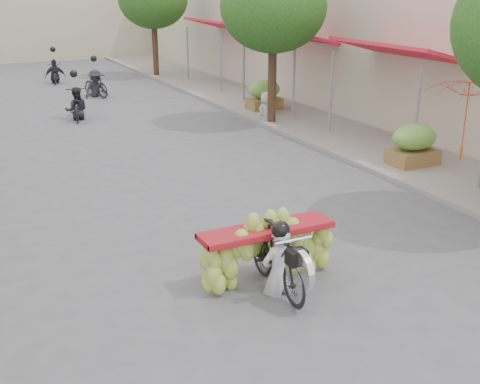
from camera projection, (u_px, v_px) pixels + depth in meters
name	position (u px, v px, depth m)	size (l,w,h in m)	color
sidewalk_right	(297.00, 113.00, 21.68)	(4.00, 60.00, 0.12)	gray
shophouse_row_right	(431.00, 27.00, 21.94)	(9.77, 40.00, 6.00)	#BCAF9C
far_building	(8.00, 0.00, 37.15)	(20.00, 6.00, 7.00)	#B2A68D
street_tree_mid	(273.00, 7.00, 18.95)	(3.40, 3.40, 5.25)	#3A2719
produce_crate_mid	(414.00, 142.00, 15.20)	(1.20, 0.88, 1.16)	brown
produce_crate_far	(264.00, 93.00, 21.98)	(1.20, 0.88, 1.16)	brown
banana_motorbike	(274.00, 248.00, 9.20)	(2.20, 1.92, 1.96)	black
market_umbrella	(473.00, 77.00, 13.25)	(2.68, 2.68, 1.90)	#CE461B
pedestrian	(267.00, 92.00, 21.02)	(0.84, 0.59, 1.56)	beige
bg_motorbike_a	(76.00, 99.00, 20.76)	(1.02, 1.88, 1.95)	black
bg_motorbike_b	(95.00, 77.00, 24.82)	(1.18, 1.74, 1.95)	black
bg_motorbike_c	(54.00, 66.00, 28.25)	(1.07, 1.63, 1.95)	black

